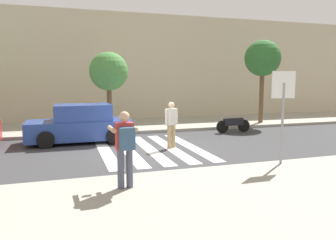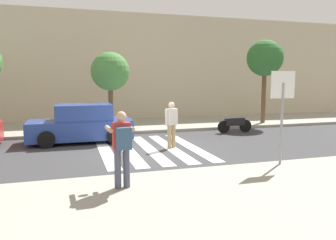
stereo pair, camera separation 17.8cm
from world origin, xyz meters
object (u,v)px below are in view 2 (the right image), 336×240
object	(u,v)px
motorcycle	(235,124)
street_tree_center	(110,72)
stop_sign	(282,97)
photographer_with_backpack	(122,143)
street_tree_east	(265,59)
parked_car_blue	(82,124)
pedestrian_crossing	(172,122)

from	to	relation	value
motorcycle	street_tree_center	xyz separation A→B (m)	(-5.64, 2.06, 2.48)
stop_sign	photographer_with_backpack	world-z (taller)	stop_sign
photographer_with_backpack	street_tree_east	bearing A→B (deg)	43.50
parked_car_blue	street_tree_east	size ratio (longest dim) A/B	0.90
photographer_with_backpack	motorcycle	bearing A→B (deg)	46.73
parked_car_blue	street_tree_east	xyz separation A→B (m)	(9.89, 2.18, 2.94)
pedestrian_crossing	street_tree_center	distance (m)	5.21
pedestrian_crossing	motorcycle	xyz separation A→B (m)	(3.97, 2.49, -0.56)
photographer_with_backpack	parked_car_blue	world-z (taller)	photographer_with_backpack
parked_car_blue	street_tree_east	bearing A→B (deg)	12.46
parked_car_blue	motorcycle	xyz separation A→B (m)	(7.13, 0.30, -0.31)
photographer_with_backpack	street_tree_center	bearing A→B (deg)	84.53
photographer_with_backpack	parked_car_blue	bearing A→B (deg)	95.48
photographer_with_backpack	parked_car_blue	size ratio (longest dim) A/B	0.42
photographer_with_backpack	motorcycle	distance (m)	9.51
photographer_with_backpack	stop_sign	bearing A→B (deg)	9.66
motorcycle	street_tree_east	distance (m)	4.66
motorcycle	street_tree_center	distance (m)	6.50
photographer_with_backpack	pedestrian_crossing	bearing A→B (deg)	60.18
parked_car_blue	street_tree_center	size ratio (longest dim) A/B	1.10
motorcycle	stop_sign	bearing A→B (deg)	-106.76
street_tree_center	pedestrian_crossing	bearing A→B (deg)	-69.82
parked_car_blue	street_tree_center	world-z (taller)	street_tree_center
pedestrian_crossing	street_tree_east	bearing A→B (deg)	33.02
stop_sign	parked_car_blue	size ratio (longest dim) A/B	0.65
stop_sign	street_tree_east	xyz separation A→B (m)	(4.60, 7.99, 1.59)
stop_sign	parked_car_blue	xyz separation A→B (m)	(-5.29, 5.81, -1.34)
street_tree_east	pedestrian_crossing	bearing A→B (deg)	-146.98
parked_car_blue	stop_sign	bearing A→B (deg)	-47.67
parked_car_blue	street_tree_east	world-z (taller)	street_tree_east
street_tree_center	parked_car_blue	bearing A→B (deg)	-122.31
street_tree_center	motorcycle	bearing A→B (deg)	-20.07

